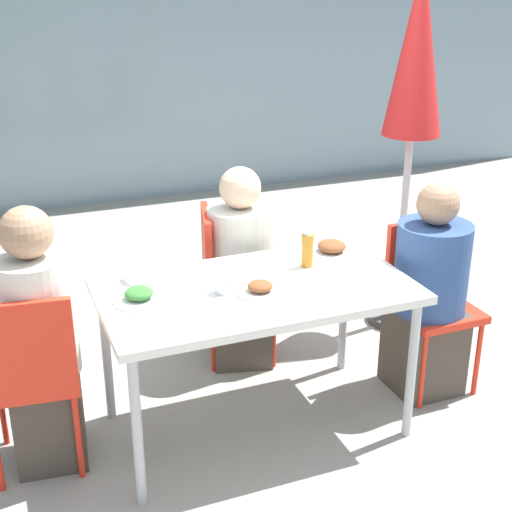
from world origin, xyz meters
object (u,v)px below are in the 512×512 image
closed_umbrella (416,67)px  bottle (307,250)px  chair_right (428,291)px  chair_far (226,272)px  person_left (41,347)px  person_right (429,298)px  drinking_cup (223,283)px  chair_left (30,370)px  salad_bowl (139,275)px  person_far (241,273)px

closed_umbrella → bottle: (-0.93, -0.60, -0.75)m
chair_right → chair_far: 1.11m
person_left → person_right: 1.93m
drinking_cup → person_right: bearing=0.8°
chair_left → salad_bowl: 0.64m
chair_far → bottle: 0.70m
bottle → person_left: bearing=-179.0°
chair_far → closed_umbrella: size_ratio=0.40×
person_far → salad_bowl: (-0.65, -0.38, 0.25)m
drinking_cup → person_left: bearing=171.6°
person_left → drinking_cup: (0.80, -0.12, 0.22)m
person_far → person_right: bearing=65.5°
closed_umbrella → drinking_cup: closed_umbrella is taller
chair_left → person_far: (1.19, 0.61, 0.01)m
chair_right → salad_bowl: chair_right is taller
chair_far → drinking_cup: (-0.26, -0.73, 0.28)m
closed_umbrella → chair_right: bearing=-110.6°
closed_umbrella → chair_far: bearing=-179.5°
person_left → chair_right: bearing=5.8°
salad_bowl → closed_umbrella: bearing=14.8°
chair_right → chair_far: same height
closed_umbrella → salad_bowl: bearing=-165.2°
person_far → bottle: (0.15, -0.52, 0.31)m
person_far → closed_umbrella: size_ratio=0.52×
person_left → drinking_cup: person_left is taller
person_left → closed_umbrella: (2.22, 0.62, 1.01)m
bottle → salad_bowl: (-0.80, 0.14, -0.06)m
chair_right → person_right: person_right is taller
person_left → closed_umbrella: bearing=22.0°
closed_umbrella → bottle: closed_umbrella is taller
salad_bowl → person_far: bearing=30.5°
chair_right → person_far: bearing=-33.9°
bottle → chair_far: bearing=110.6°
person_left → person_far: bearing=32.0°
bottle → drinking_cup: bearing=-163.7°
chair_left → bottle: bottle is taller
chair_right → person_left: bearing=-1.0°
closed_umbrella → salad_bowl: size_ratio=15.46×
person_right → bottle: bearing=-11.3°
chair_right → bottle: bearing=-4.0°
chair_far → closed_umbrella: 1.57m
chair_left → person_right: size_ratio=0.77×
person_far → drinking_cup: person_far is taller
chair_right → chair_far: (-0.91, 0.63, 0.00)m
closed_umbrella → person_left: bearing=-164.4°
drinking_cup → chair_right: bearing=4.7°
chair_right → closed_umbrella: closed_umbrella is taller
chair_left → person_left: person_left is taller
person_far → salad_bowl: size_ratio=8.05×
chair_far → person_right: bearing=64.8°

